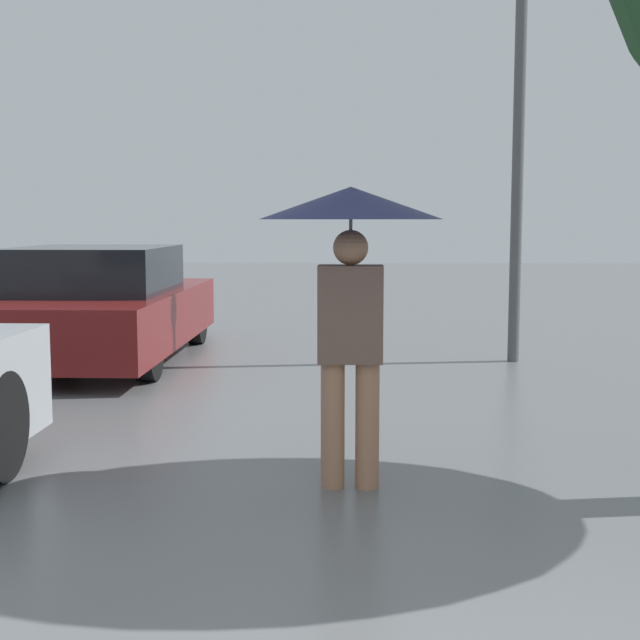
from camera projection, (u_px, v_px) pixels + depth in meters
pedestrian at (351, 245)px, 5.11m from camera, size 1.06×1.06×1.76m
parked_car_farthest at (100, 307)px, 9.95m from camera, size 1.87×4.26×1.28m
street_lamp at (519, 112)px, 9.62m from camera, size 0.30×0.30×4.45m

